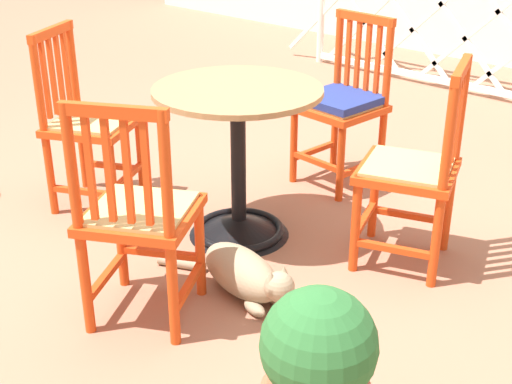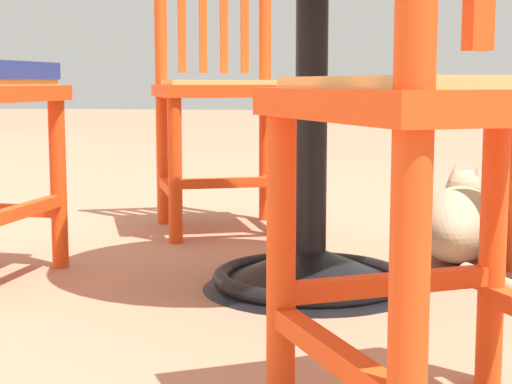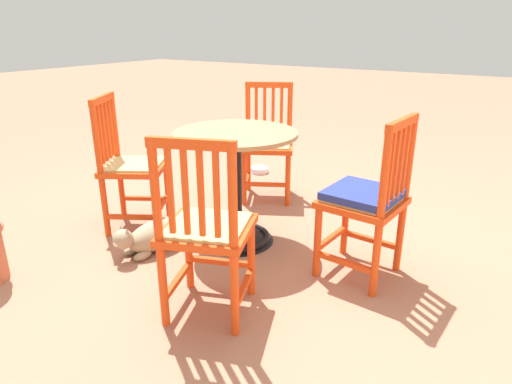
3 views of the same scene
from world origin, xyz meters
TOP-DOWN VIEW (x-y plane):
  - ground_plane at (0.00, 0.00)m, footprint 24.00×24.00m
  - lattice_fence_panel at (-0.13, 3.03)m, footprint 3.95×0.06m
  - cafe_table at (-0.01, 0.16)m, footprint 0.76×0.76m
  - orange_chair_by_planter at (-0.04, 1.00)m, footprint 0.43×0.43m
  - orange_chair_near_fence at (-0.82, -0.09)m, footprint 0.54×0.54m
  - orange_chair_facing_out at (0.18, -0.57)m, footprint 0.55×0.55m
  - orange_chair_at_corner at (0.71, 0.49)m, footprint 0.51×0.51m
  - tabby_cat at (0.38, -0.20)m, footprint 0.74×0.28m
  - terracotta_planter at (1.17, -0.75)m, footprint 0.32×0.32m

SIDE VIEW (x-z plane):
  - ground_plane at x=0.00m, z-range 0.00..0.00m
  - tabby_cat at x=0.38m, z-range -0.02..0.21m
  - cafe_table at x=-0.01m, z-range -0.08..0.65m
  - terracotta_planter at x=1.17m, z-range 0.02..0.64m
  - orange_chair_near_fence at x=-0.82m, z-range -0.02..0.89m
  - orange_chair_facing_out at x=0.18m, z-range -0.02..0.89m
  - orange_chair_at_corner at x=0.71m, z-range -0.02..0.89m
  - orange_chair_by_planter at x=-0.04m, z-range -0.01..0.90m
  - lattice_fence_panel at x=-0.13m, z-range 0.00..1.30m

